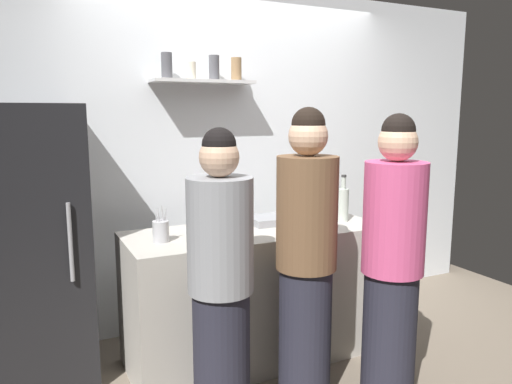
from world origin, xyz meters
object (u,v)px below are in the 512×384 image
(refrigerator, at_px, (39,245))
(water_bottle_plastic, at_px, (297,202))
(baking_pan, at_px, (273,220))
(person_pink_top, at_px, (392,266))
(person_grey_hoodie, at_px, (221,285))
(wine_bottle_amber_glass, at_px, (203,220))
(person_brown_jacket, at_px, (306,261))
(wine_bottle_dark_glass, at_px, (232,215))
(utensil_holder, at_px, (161,231))
(wine_bottle_pale_glass, at_px, (343,204))

(refrigerator, bearing_deg, water_bottle_plastic, -3.81)
(baking_pan, bearing_deg, refrigerator, 171.42)
(person_pink_top, relative_size, person_grey_hoodie, 1.04)
(person_grey_hoodie, bearing_deg, wine_bottle_amber_glass, -163.28)
(baking_pan, distance_m, person_brown_jacket, 0.72)
(baking_pan, bearing_deg, person_pink_top, -74.80)
(wine_bottle_dark_glass, relative_size, person_pink_top, 0.19)
(utensil_holder, relative_size, wine_bottle_amber_glass, 0.77)
(refrigerator, bearing_deg, wine_bottle_dark_glass, -18.31)
(refrigerator, bearing_deg, person_pink_top, -33.49)
(refrigerator, distance_m, water_bottle_plastic, 1.76)
(water_bottle_plastic, bearing_deg, refrigerator, 176.19)
(water_bottle_plastic, distance_m, person_grey_hoodie, 1.26)
(wine_bottle_pale_glass, xyz_separation_m, wine_bottle_dark_glass, (-0.85, 0.01, -0.01))
(utensil_holder, bearing_deg, wine_bottle_pale_glass, -0.51)
(water_bottle_plastic, bearing_deg, utensil_holder, -166.85)
(utensil_holder, relative_size, wine_bottle_dark_glass, 0.74)
(person_grey_hoodie, bearing_deg, person_brown_jacket, 118.38)
(refrigerator, relative_size, wine_bottle_pale_glass, 5.12)
(wine_bottle_pale_glass, relative_size, person_grey_hoodie, 0.21)
(baking_pan, bearing_deg, utensil_holder, -170.03)
(refrigerator, xyz_separation_m, utensil_holder, (0.66, -0.37, 0.10))
(wine_bottle_amber_glass, height_order, person_grey_hoodie, person_grey_hoodie)
(refrigerator, bearing_deg, wine_bottle_amber_glass, -21.64)
(wine_bottle_dark_glass, relative_size, water_bottle_plastic, 1.19)
(utensil_holder, relative_size, wine_bottle_pale_glass, 0.68)
(wine_bottle_dark_glass, height_order, person_pink_top, person_pink_top)
(baking_pan, relative_size, wine_bottle_pale_glass, 1.02)
(baking_pan, xyz_separation_m, person_brown_jacket, (-0.16, -0.70, -0.08))
(utensil_holder, relative_size, person_pink_top, 0.14)
(utensil_holder, relative_size, person_grey_hoodie, 0.14)
(wine_bottle_dark_glass, distance_m, wine_bottle_amber_glass, 0.20)
(wine_bottle_amber_glass, bearing_deg, person_brown_jacket, -53.90)
(baking_pan, height_order, utensil_holder, utensil_holder)
(water_bottle_plastic, relative_size, person_pink_top, 0.16)
(refrigerator, bearing_deg, person_grey_hoodie, -48.70)
(baking_pan, relative_size, water_bottle_plastic, 1.32)
(wine_bottle_amber_glass, relative_size, water_bottle_plastic, 1.14)
(utensil_holder, distance_m, wine_bottle_dark_glass, 0.47)
(refrigerator, relative_size, baking_pan, 5.00)
(person_grey_hoodie, bearing_deg, wine_bottle_dark_glass, 179.09)
(refrigerator, relative_size, wine_bottle_amber_glass, 5.80)
(baking_pan, height_order, person_grey_hoodie, person_grey_hoodie)
(wine_bottle_amber_glass, bearing_deg, utensil_holder, -178.96)
(refrigerator, relative_size, person_grey_hoodie, 1.08)
(wine_bottle_dark_glass, distance_m, water_bottle_plastic, 0.68)
(baking_pan, xyz_separation_m, utensil_holder, (-0.84, -0.15, 0.04))
(wine_bottle_pale_glass, relative_size, person_brown_jacket, 0.20)
(utensil_holder, bearing_deg, refrigerator, 150.51)
(refrigerator, relative_size, person_brown_jacket, 1.01)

